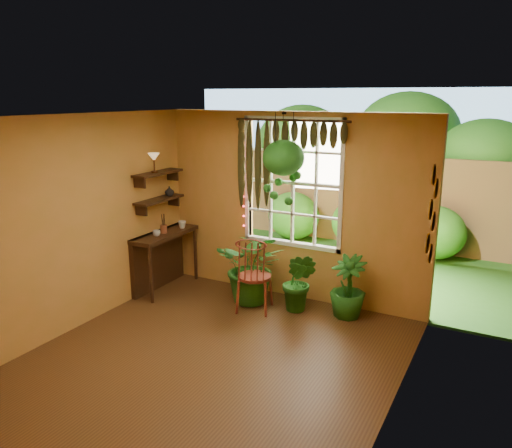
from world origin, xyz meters
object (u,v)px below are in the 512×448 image
at_px(windsor_chair, 254,286).
at_px(potted_plant_mid, 299,282).
at_px(hanging_basket, 283,164).
at_px(potted_plant_left, 253,266).
at_px(counter_ledge, 160,253).

bearing_deg(windsor_chair, potted_plant_mid, 10.00).
bearing_deg(hanging_basket, potted_plant_left, -144.32).
relative_size(potted_plant_left, hanging_basket, 0.86).
relative_size(counter_ledge, hanging_basket, 0.95).
bearing_deg(counter_ledge, windsor_chair, -2.88).
bearing_deg(potted_plant_mid, counter_ledge, -175.32).
xyz_separation_m(counter_ledge, potted_plant_mid, (2.25, 0.18, -0.12)).
distance_m(counter_ledge, hanging_basket, 2.41).
xyz_separation_m(windsor_chair, hanging_basket, (0.19, 0.51, 1.64)).
xyz_separation_m(counter_ledge, windsor_chair, (1.69, -0.08, -0.19)).
distance_m(counter_ledge, windsor_chair, 1.70).
xyz_separation_m(counter_ledge, potted_plant_left, (1.53, 0.18, -0.01)).
relative_size(counter_ledge, potted_plant_left, 1.11).
height_order(potted_plant_left, hanging_basket, hanging_basket).
height_order(windsor_chair, potted_plant_left, windsor_chair).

